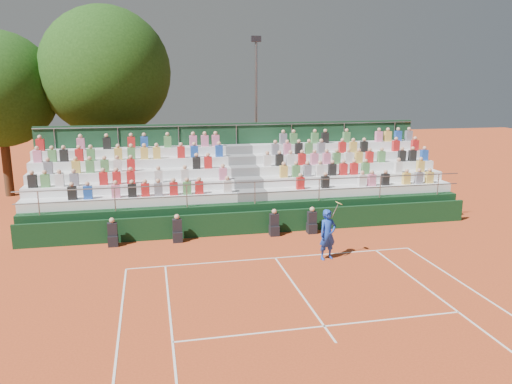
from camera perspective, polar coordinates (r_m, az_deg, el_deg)
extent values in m
plane|color=#C34920|center=(19.08, 2.21, -7.55)|extent=(90.00, 90.00, 0.00)
cube|color=white|center=(19.08, 2.21, -7.54)|extent=(11.00, 0.06, 0.01)
cube|color=white|center=(16.22, 5.03, -11.34)|extent=(0.06, 6.40, 0.01)
cube|color=white|center=(14.27, 7.80, -14.96)|extent=(8.22, 0.06, 0.01)
cube|color=black|center=(21.88, 0.16, -3.49)|extent=(20.00, 0.15, 1.00)
cube|color=black|center=(21.15, -16.01, -5.38)|extent=(0.40, 0.40, 0.44)
cube|color=black|center=(21.01, -16.09, -4.13)|extent=(0.38, 0.25, 0.55)
sphere|color=tan|center=(20.90, -16.15, -3.13)|extent=(0.22, 0.22, 0.22)
cube|color=black|center=(21.10, -8.95, -5.06)|extent=(0.40, 0.40, 0.44)
cube|color=black|center=(20.96, -8.99, -3.81)|extent=(0.38, 0.25, 0.55)
sphere|color=tan|center=(20.86, -9.03, -2.81)|extent=(0.22, 0.22, 0.22)
cube|color=black|center=(21.68, 2.08, -4.43)|extent=(0.40, 0.40, 0.44)
cube|color=black|center=(21.55, 2.10, -3.21)|extent=(0.38, 0.25, 0.55)
sphere|color=tan|center=(21.45, 2.10, -2.23)|extent=(0.22, 0.22, 0.22)
cube|color=black|center=(22.15, 6.38, -4.13)|extent=(0.40, 0.40, 0.44)
cube|color=black|center=(22.01, 6.41, -2.93)|extent=(0.38, 0.25, 0.55)
sphere|color=tan|center=(21.91, 6.44, -1.98)|extent=(0.22, 0.22, 0.22)
cube|color=black|center=(24.79, -1.35, -1.32)|extent=(20.00, 5.20, 1.20)
cube|color=white|center=(22.59, -14.01, -0.97)|extent=(9.30, 0.85, 0.42)
cube|color=white|center=(24.60, 11.72, 0.25)|extent=(9.30, 0.85, 0.42)
cube|color=slate|center=(23.00, -0.58, -0.35)|extent=(1.40, 0.85, 0.42)
cube|color=white|center=(23.33, -14.00, 0.51)|extent=(9.30, 0.85, 0.42)
cube|color=white|center=(25.28, 11.00, 1.58)|extent=(9.30, 0.85, 0.42)
cube|color=slate|center=(23.73, -0.99, 1.10)|extent=(1.40, 0.85, 0.42)
cube|color=white|center=(24.08, -14.00, 1.91)|extent=(9.30, 0.85, 0.42)
cube|color=white|center=(25.98, 10.31, 2.85)|extent=(9.30, 0.85, 0.42)
cube|color=slate|center=(24.47, -1.38, 2.45)|extent=(1.40, 0.85, 0.42)
cube|color=white|center=(24.85, -13.99, 3.22)|extent=(9.30, 0.85, 0.42)
cube|color=white|center=(26.69, 9.66, 4.05)|extent=(9.30, 0.85, 0.42)
cube|color=slate|center=(25.22, -1.74, 3.72)|extent=(1.40, 0.85, 0.42)
cube|color=white|center=(25.63, -13.99, 4.45)|extent=(9.30, 0.85, 0.42)
cube|color=white|center=(27.42, 9.04, 5.18)|extent=(9.30, 0.85, 0.42)
cube|color=slate|center=(25.99, -2.08, 4.92)|extent=(1.40, 0.85, 0.42)
cube|color=#173B22|center=(26.64, -2.27, 3.18)|extent=(20.00, 0.12, 4.40)
cylinder|color=gray|center=(22.00, -0.14, 1.16)|extent=(20.00, 0.05, 0.05)
cylinder|color=gray|center=(26.27, -2.27, 7.66)|extent=(20.00, 0.05, 0.05)
cube|color=black|center=(22.57, -20.26, -0.12)|extent=(0.36, 0.24, 0.56)
cube|color=#1E4CB2|center=(22.48, -18.66, -0.05)|extent=(0.36, 0.24, 0.56)
cube|color=pink|center=(22.37, -15.72, 0.08)|extent=(0.36, 0.24, 0.56)
cube|color=black|center=(22.33, -13.97, 0.17)|extent=(0.36, 0.24, 0.56)
cube|color=red|center=(22.32, -12.53, 0.23)|extent=(0.36, 0.24, 0.56)
cube|color=slate|center=(22.32, -11.10, 0.30)|extent=(0.36, 0.24, 0.56)
cube|color=red|center=(22.34, -9.38, 0.38)|extent=(0.36, 0.24, 0.56)
cube|color=#4C8C4C|center=(22.37, -7.89, 0.44)|extent=(0.36, 0.24, 0.56)
cube|color=red|center=(22.41, -6.51, 0.51)|extent=(0.36, 0.24, 0.56)
cube|color=silver|center=(22.56, -3.29, 0.65)|extent=(0.36, 0.24, 0.56)
cube|color=black|center=(23.62, -24.18, 1.13)|extent=(0.36, 0.24, 0.56)
cube|color=#4C8C4C|center=(23.51, -22.94, 1.19)|extent=(0.36, 0.24, 0.56)
cube|color=silver|center=(23.40, -21.53, 1.26)|extent=(0.36, 0.24, 0.56)
cube|color=slate|center=(23.31, -20.05, 1.34)|extent=(0.36, 0.24, 0.56)
cube|color=red|center=(23.16, -17.03, 1.48)|extent=(0.36, 0.24, 0.56)
cube|color=red|center=(23.12, -15.63, 1.55)|extent=(0.36, 0.24, 0.56)
cube|color=red|center=(23.09, -14.10, 1.62)|extent=(0.36, 0.24, 0.56)
cube|color=silver|center=(23.07, -11.07, 1.76)|extent=(0.36, 0.24, 0.56)
cube|color=silver|center=(23.12, -8.12, 1.90)|extent=(0.36, 0.24, 0.56)
cube|color=pink|center=(23.30, -3.80, 2.08)|extent=(0.36, 0.24, 0.56)
cube|color=slate|center=(24.26, -22.64, 2.56)|extent=(0.36, 0.24, 0.56)
cube|color=gold|center=(24.07, -19.87, 2.71)|extent=(0.36, 0.24, 0.56)
cube|color=#4C8C4C|center=(23.99, -18.44, 2.78)|extent=(0.36, 0.24, 0.56)
cube|color=#4C8C4C|center=(23.92, -16.89, 2.86)|extent=(0.36, 0.24, 0.56)
cube|color=silver|center=(23.88, -15.56, 2.93)|extent=(0.36, 0.24, 0.56)
cube|color=red|center=(23.85, -14.09, 3.00)|extent=(0.36, 0.24, 0.56)
cube|color=black|center=(23.92, -6.81, 3.32)|extent=(0.36, 0.24, 0.56)
cube|color=red|center=(23.98, -5.50, 3.37)|extent=(0.36, 0.24, 0.56)
cube|color=pink|center=(25.14, -23.69, 3.76)|extent=(0.36, 0.24, 0.56)
cube|color=#4C8C4C|center=(25.01, -22.25, 3.84)|extent=(0.36, 0.24, 0.56)
cube|color=black|center=(24.93, -21.09, 3.91)|extent=(0.36, 0.24, 0.56)
cube|color=red|center=(24.83, -19.55, 4.00)|extent=(0.36, 0.24, 0.56)
cube|color=#4C8C4C|center=(24.76, -18.34, 4.06)|extent=(0.36, 0.24, 0.56)
cube|color=gold|center=(24.66, -15.46, 4.21)|extent=(0.36, 0.24, 0.56)
cube|color=#4C8C4C|center=(24.63, -14.06, 4.28)|extent=(0.36, 0.24, 0.56)
cube|color=gold|center=(24.61, -12.64, 4.35)|extent=(0.36, 0.24, 0.56)
cube|color=gold|center=(24.61, -11.28, 4.41)|extent=(0.36, 0.24, 0.56)
cube|color=red|center=(24.65, -8.56, 4.53)|extent=(0.36, 0.24, 0.56)
cube|color=#1E4CB2|center=(24.70, -7.06, 4.59)|extent=(0.36, 0.24, 0.56)
cube|color=#1E4CB2|center=(24.83, -4.25, 4.70)|extent=(0.36, 0.24, 0.56)
cube|color=red|center=(25.91, -23.43, 4.96)|extent=(0.36, 0.24, 0.56)
cube|color=pink|center=(25.61, -19.39, 5.21)|extent=(0.36, 0.24, 0.56)
cube|color=black|center=(25.48, -16.68, 5.36)|extent=(0.36, 0.24, 0.56)
cube|color=red|center=(25.41, -14.06, 5.49)|extent=(0.36, 0.24, 0.56)
cube|color=#1E4CB2|center=(25.40, -12.65, 5.56)|extent=(0.36, 0.24, 0.56)
cube|color=#4C8C4C|center=(25.41, -10.07, 5.67)|extent=(0.36, 0.24, 0.56)
cube|color=pink|center=(25.49, -7.20, 5.79)|extent=(0.36, 0.24, 0.56)
cube|color=pink|center=(25.54, -5.87, 5.84)|extent=(0.36, 0.24, 0.56)
cube|color=pink|center=(25.61, -4.64, 5.88)|extent=(0.36, 0.24, 0.56)
cube|color=red|center=(23.32, 5.09, 1.02)|extent=(0.36, 0.24, 0.56)
cube|color=black|center=(23.70, 7.91, 1.13)|extent=(0.36, 0.24, 0.56)
cube|color=silver|center=(24.39, 12.02, 1.30)|extent=(0.36, 0.24, 0.56)
cube|color=pink|center=(24.60, 13.09, 1.34)|extent=(0.36, 0.24, 0.56)
cube|color=black|center=(24.90, 14.55, 1.40)|extent=(0.36, 0.24, 0.56)
cube|color=gold|center=(25.41, 16.80, 1.49)|extent=(0.36, 0.24, 0.56)
cube|color=slate|center=(25.74, 18.10, 1.54)|extent=(0.36, 0.24, 0.56)
cube|color=gold|center=(26.02, 19.19, 1.58)|extent=(0.36, 0.24, 0.56)
cube|color=gold|center=(23.88, 3.18, 2.35)|extent=(0.36, 0.24, 0.56)
cube|color=#4C8C4C|center=(24.05, 4.59, 2.40)|extent=(0.36, 0.24, 0.56)
cube|color=slate|center=(24.21, 5.89, 2.45)|extent=(0.36, 0.24, 0.56)
cube|color=silver|center=(24.41, 7.30, 2.49)|extent=(0.36, 0.24, 0.56)
cube|color=black|center=(24.63, 8.71, 2.54)|extent=(0.36, 0.24, 0.56)
cube|color=red|center=(24.84, 9.95, 2.58)|extent=(0.36, 0.24, 0.56)
cube|color=red|center=(25.05, 11.13, 2.62)|extent=(0.36, 0.24, 0.56)
cube|color=#4C8C4C|center=(25.29, 12.39, 2.65)|extent=(0.36, 0.24, 0.56)
cube|color=silver|center=(26.07, 15.94, 2.75)|extent=(0.36, 0.24, 0.56)
cube|color=gold|center=(26.66, 18.28, 2.81)|extent=(0.36, 0.24, 0.56)
cube|color=silver|center=(24.47, 1.30, 3.62)|extent=(0.36, 0.24, 0.56)
cube|color=black|center=(24.62, 2.69, 3.66)|extent=(0.36, 0.24, 0.56)
cube|color=silver|center=(24.77, 3.94, 3.70)|extent=(0.36, 0.24, 0.56)
cube|color=red|center=(24.94, 5.27, 3.74)|extent=(0.36, 0.24, 0.56)
cube|color=pink|center=(25.14, 6.69, 3.77)|extent=(0.36, 0.24, 0.56)
cube|color=pink|center=(25.35, 8.06, 3.81)|extent=(0.36, 0.24, 0.56)
cube|color=#4C8C4C|center=(25.53, 9.20, 3.84)|extent=(0.36, 0.24, 0.56)
cube|color=silver|center=(25.77, 10.50, 3.87)|extent=(0.36, 0.24, 0.56)
cube|color=gold|center=(25.99, 11.65, 3.89)|extent=(0.36, 0.24, 0.56)
cube|color=red|center=(26.23, 12.84, 3.91)|extent=(0.36, 0.24, 0.56)
cube|color=#4C8C4C|center=(26.51, 14.14, 3.94)|extent=(0.36, 0.24, 0.56)
cube|color=black|center=(27.03, 16.33, 3.97)|extent=(0.36, 0.24, 0.56)
cube|color=black|center=(27.32, 17.44, 3.99)|extent=(0.36, 0.24, 0.56)
cube|color=#1E4CB2|center=(27.65, 18.66, 4.00)|extent=(0.36, 0.24, 0.56)
cube|color=slate|center=(25.37, 2.21, 4.89)|extent=(0.36, 0.24, 0.56)
cube|color=pink|center=(25.53, 3.59, 4.93)|extent=(0.36, 0.24, 0.56)
cube|color=black|center=(25.70, 4.90, 4.96)|extent=(0.36, 0.24, 0.56)
cube|color=#4C8C4C|center=(25.87, 6.05, 4.98)|extent=(0.36, 0.24, 0.56)
cube|color=slate|center=(26.08, 7.45, 5.01)|extent=(0.36, 0.24, 0.56)
cube|color=red|center=(26.48, 9.82, 5.04)|extent=(0.36, 0.24, 0.56)
cube|color=gold|center=(26.71, 11.03, 5.06)|extent=(0.36, 0.24, 0.56)
cube|color=black|center=(26.96, 12.23, 5.07)|extent=(0.36, 0.24, 0.56)
cube|color=red|center=(27.75, 15.69, 5.10)|extent=(0.36, 0.24, 0.56)
cube|color=red|center=(28.28, 17.69, 5.11)|extent=(0.36, 0.24, 0.56)
cube|color=slate|center=(26.30, 3.12, 6.08)|extent=(0.36, 0.24, 0.56)
cube|color=#4C8C4C|center=(26.45, 4.30, 6.10)|extent=(0.36, 0.24, 0.56)
cube|color=#4C8C4C|center=(26.80, 6.72, 6.14)|extent=(0.36, 0.24, 0.56)
cube|color=black|center=(26.99, 7.90, 6.15)|extent=(0.36, 0.24, 0.56)
cube|color=#4C8C4C|center=(27.43, 10.30, 6.17)|extent=(0.36, 0.24, 0.56)
cube|color=pink|center=(28.19, 13.85, 6.18)|extent=(0.36, 0.24, 0.56)
cube|color=gold|center=(28.42, 14.81, 6.17)|extent=(0.36, 0.24, 0.56)
cube|color=#1E4CB2|center=(28.70, 15.91, 6.17)|extent=(0.36, 0.24, 0.56)
cube|color=slate|center=(29.01, 17.05, 6.16)|extent=(0.36, 0.24, 0.56)
imported|color=#183FB7|center=(18.87, 8.19, -4.83)|extent=(0.79, 0.62, 1.92)
cylinder|color=gray|center=(18.71, 8.99, -2.17)|extent=(0.26, 0.03, 0.51)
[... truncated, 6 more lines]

